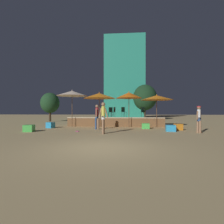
# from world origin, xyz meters

# --- Properties ---
(ground_plane) EXTENTS (120.00, 120.00, 0.00)m
(ground_plane) POSITION_xyz_m (0.00, 0.00, 0.00)
(ground_plane) COLOR tan
(wooden_deck) EXTENTS (8.43, 2.42, 0.82)m
(wooden_deck) POSITION_xyz_m (-0.01, 9.79, 0.37)
(wooden_deck) COLOR brown
(wooden_deck) RESTS_ON ground
(patio_umbrella_0) EXTENTS (2.62, 2.62, 3.17)m
(patio_umbrella_0) POSITION_xyz_m (-3.68, 8.25, 2.87)
(patio_umbrella_0) COLOR brown
(patio_umbrella_0) RESTS_ON ground
(patio_umbrella_1) EXTENTS (2.73, 2.73, 2.97)m
(patio_umbrella_1) POSITION_xyz_m (-1.35, 8.40, 2.66)
(patio_umbrella_1) COLOR brown
(patio_umbrella_1) RESTS_ON ground
(patio_umbrella_2) EXTENTS (2.70, 2.70, 2.76)m
(patio_umbrella_2) POSITION_xyz_m (3.49, 8.53, 2.48)
(patio_umbrella_2) COLOR brown
(patio_umbrella_2) RESTS_ON ground
(patio_umbrella_3) EXTENTS (2.17, 2.17, 3.00)m
(patio_umbrella_3) POSITION_xyz_m (1.16, 8.25, 2.67)
(patio_umbrella_3) COLOR brown
(patio_umbrella_3) RESTS_ON ground
(cube_seat_0) EXTENTS (0.67, 0.67, 0.44)m
(cube_seat_0) POSITION_xyz_m (-5.45, 4.63, 0.22)
(cube_seat_0) COLOR #4CC651
(cube_seat_0) RESTS_ON ground
(cube_seat_1) EXTENTS (0.67, 0.67, 0.42)m
(cube_seat_1) POSITION_xyz_m (3.89, 5.55, 0.21)
(cube_seat_1) COLOR #2D9EDB
(cube_seat_1) RESTS_ON ground
(cube_seat_2) EXTENTS (0.61, 0.61, 0.41)m
(cube_seat_2) POSITION_xyz_m (2.43, 7.21, 0.20)
(cube_seat_2) COLOR #4CC651
(cube_seat_2) RESTS_ON ground
(cube_seat_3) EXTENTS (0.64, 0.64, 0.46)m
(cube_seat_3) POSITION_xyz_m (-5.11, 7.15, 0.23)
(cube_seat_3) COLOR #2D9EDB
(cube_seat_3) RESTS_ON ground
(cube_seat_4) EXTENTS (0.57, 0.57, 0.45)m
(cube_seat_4) POSITION_xyz_m (4.62, 6.31, 0.22)
(cube_seat_4) COLOR orange
(cube_seat_4) RESTS_ON ground
(person_0) EXTENTS (0.39, 0.32, 1.67)m
(person_0) POSITION_xyz_m (5.41, 4.78, 0.93)
(person_0) COLOR #997051
(person_0) RESTS_ON ground
(person_1) EXTENTS (0.31, 0.51, 1.83)m
(person_1) POSITION_xyz_m (-1.22, 6.42, 1.02)
(person_1) COLOR #997051
(person_1) RESTS_ON ground
(person_2) EXTENTS (0.58, 0.31, 1.88)m
(person_2) POSITION_xyz_m (-0.43, 3.94, 1.05)
(person_2) COLOR #997051
(person_2) RESTS_ON ground
(bistro_chair_0) EXTENTS (0.40, 0.40, 0.90)m
(bistro_chair_0) POSITION_xyz_m (2.45, 9.53, 1.36)
(bistro_chair_0) COLOR #1E4C47
(bistro_chair_0) RESTS_ON wooden_deck
(bistro_chair_1) EXTENTS (0.43, 0.43, 0.90)m
(bistro_chair_1) POSITION_xyz_m (-0.55, 10.17, 1.36)
(bistro_chair_1) COLOR #1E4C47
(bistro_chair_1) RESTS_ON wooden_deck
(bistro_chair_2) EXTENTS (0.46, 0.46, 0.90)m
(bistro_chair_2) POSITION_xyz_m (-0.18, 9.23, 1.36)
(bistro_chair_2) COLOR #2D3338
(bistro_chair_2) RESTS_ON wooden_deck
(bistro_chair_3) EXTENTS (0.48, 0.48, 0.90)m
(bistro_chair_3) POSITION_xyz_m (0.71, 9.15, 1.36)
(bistro_chair_3) COLOR #1E4C47
(bistro_chair_3) RESTS_ON wooden_deck
(frisbee_disc) EXTENTS (0.24, 0.24, 0.03)m
(frisbee_disc) POSITION_xyz_m (-2.28, 4.93, 0.02)
(frisbee_disc) COLOR #E54C99
(frisbee_disc) RESTS_ON ground
(background_tree_0) EXTENTS (2.41, 2.41, 3.76)m
(background_tree_0) POSITION_xyz_m (-9.00, 15.72, 2.42)
(background_tree_0) COLOR #3D2B1C
(background_tree_0) RESTS_ON ground
(background_tree_1) EXTENTS (3.57, 3.57, 5.39)m
(background_tree_1) POSITION_xyz_m (3.79, 20.59, 3.42)
(background_tree_1) COLOR #3D2B1C
(background_tree_1) RESTS_ON ground
(distant_building) EXTENTS (7.14, 3.94, 14.69)m
(distant_building) POSITION_xyz_m (0.65, 25.51, 7.34)
(distant_building) COLOR teal
(distant_building) RESTS_ON ground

